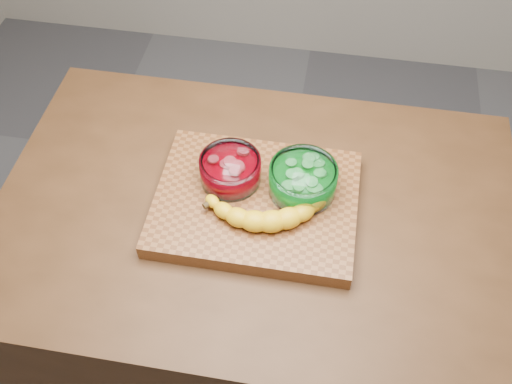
# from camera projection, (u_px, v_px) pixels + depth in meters

# --- Properties ---
(ground) EXTENTS (3.50, 3.50, 0.00)m
(ground) POSITION_uv_depth(u_px,v_px,m) (256.00, 360.00, 2.01)
(ground) COLOR #59595E
(ground) RESTS_ON ground
(counter) EXTENTS (1.20, 0.80, 0.90)m
(counter) POSITION_uv_depth(u_px,v_px,m) (256.00, 300.00, 1.65)
(counter) COLOR #462915
(counter) RESTS_ON ground
(cutting_board) EXTENTS (0.45, 0.35, 0.04)m
(cutting_board) POSITION_uv_depth(u_px,v_px,m) (256.00, 203.00, 1.29)
(cutting_board) COLOR brown
(cutting_board) RESTS_ON counter
(bowl_red) EXTENTS (0.14, 0.14, 0.06)m
(bowl_red) POSITION_uv_depth(u_px,v_px,m) (230.00, 170.00, 1.28)
(bowl_red) COLOR white
(bowl_red) RESTS_ON cutting_board
(bowl_green) EXTENTS (0.15, 0.15, 0.07)m
(bowl_green) POSITION_uv_depth(u_px,v_px,m) (303.00, 180.00, 1.26)
(bowl_green) COLOR white
(bowl_green) RESTS_ON cutting_board
(banana) EXTENTS (0.30, 0.17, 0.04)m
(banana) POSITION_uv_depth(u_px,v_px,m) (266.00, 203.00, 1.23)
(banana) COLOR gold
(banana) RESTS_ON cutting_board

